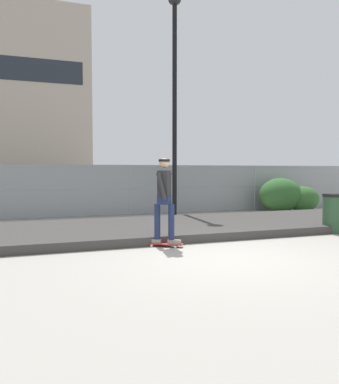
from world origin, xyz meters
name	(u,v)px	position (x,y,z in m)	size (l,w,h in m)	color
ground_plane	(225,259)	(0.00, 0.00, 0.00)	(120.00, 120.00, 0.00)	#9E998E
gravel_berm	(165,228)	(0.00, 3.41, 0.10)	(14.42, 3.76, 0.20)	#3D3A38
skateboard	(164,244)	(-0.71, 1.43, 0.06)	(0.78, 0.60, 0.07)	#B22D2D
skater	(164,195)	(-0.71, 1.43, 1.12)	(0.66, 0.61, 1.83)	gray
chain_fence	(130,190)	(0.00, 7.39, 0.93)	(21.20, 0.06, 1.85)	gray
street_lamp	(175,82)	(1.36, 6.38, 4.71)	(0.44, 0.44, 7.70)	black
parked_car_near	(24,190)	(-3.73, 10.47, 0.84)	(4.43, 2.01, 1.66)	#B7BABF
parked_car_mid	(168,188)	(2.68, 10.76, 0.84)	(4.54, 2.23, 1.66)	black
shrub_center	(281,195)	(5.89, 6.48, 0.68)	(1.75, 1.43, 1.35)	#2D5B28
shrub_right	(303,199)	(6.77, 6.21, 0.51)	(1.32, 1.08, 1.02)	#2D5B28
trash_bin	(334,213)	(4.12, 1.72, 0.52)	(0.59, 0.59, 1.03)	#2D5133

